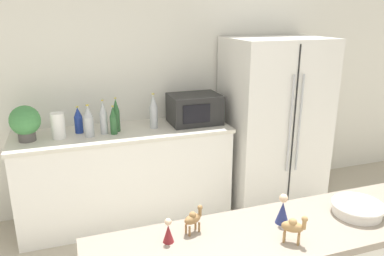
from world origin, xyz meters
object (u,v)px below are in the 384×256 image
paper_towel_roll (58,126)px  back_bottle_0 (103,118)px  camel_figurine (294,226)px  back_bottle_2 (89,121)px  fruit_bowl (357,208)px  back_bottle_1 (116,115)px  back_bottle_3 (113,121)px  potted_plant (25,122)px  microwave (194,109)px  refrigerator (273,122)px  back_bottle_5 (78,120)px  back_bottle_4 (154,112)px  wise_man_figurine_crimson (168,232)px  wise_man_figurine_purple (283,211)px  camel_figurine_second (193,218)px

paper_towel_roll → back_bottle_0: (0.38, 0.00, 0.04)m
camel_figurine → back_bottle_2: bearing=109.2°
fruit_bowl → back_bottle_2: bearing=120.7°
back_bottle_1 → back_bottle_3: 0.09m
fruit_bowl → potted_plant: bearing=129.7°
microwave → fruit_bowl: microwave is taller
paper_towel_roll → refrigerator: bearing=-1.0°
refrigerator → microwave: bearing=173.2°
back_bottle_5 → paper_towel_roll: bearing=-148.8°
refrigerator → potted_plant: refrigerator is taller
back_bottle_0 → back_bottle_4: (0.46, 0.03, 0.01)m
microwave → back_bottle_5: (-1.08, 0.04, -0.03)m
back_bottle_4 → back_bottle_5: 0.67m
back_bottle_2 → back_bottle_5: back_bottle_2 is taller
wise_man_figurine_crimson → wise_man_figurine_purple: (0.55, -0.03, 0.02)m
back_bottle_2 → back_bottle_4: 0.59m
microwave → back_bottle_3: (-0.79, -0.10, -0.02)m
back_bottle_1 → wise_man_figurine_crimson: back_bottle_1 is taller
refrigerator → camel_figurine: size_ratio=12.46×
back_bottle_2 → fruit_bowl: back_bottle_2 is taller
back_bottle_2 → wise_man_figurine_purple: back_bottle_2 is taller
microwave → wise_man_figurine_purple: bearing=-97.3°
microwave → back_bottle_2: back_bottle_2 is taller
back_bottle_2 → refrigerator: bearing=-0.0°
paper_towel_roll → wise_man_figurine_crimson: size_ratio=1.97×
refrigerator → paper_towel_roll: 2.07m
refrigerator → camel_figurine_second: refrigerator is taller
microwave → refrigerator: bearing=-6.8°
refrigerator → back_bottle_0: 1.70m
camel_figurine → back_bottle_4: bearing=93.2°
back_bottle_4 → camel_figurine: back_bottle_4 is taller
wise_man_figurine_crimson → back_bottle_4: bearing=78.5°
microwave → wise_man_figurine_crimson: size_ratio=4.23×
paper_towel_roll → camel_figurine: paper_towel_roll is taller
fruit_bowl → wise_man_figurine_crimson: bearing=175.4°
back_bottle_1 → wise_man_figurine_crimson: size_ratio=2.73×
wise_man_figurine_purple → back_bottle_4: bearing=94.7°
refrigerator → wise_man_figurine_purple: (-1.07, -1.87, 0.19)m
paper_towel_roll → back_bottle_3: 0.46m
potted_plant → camel_figurine: bearing=-59.8°
microwave → fruit_bowl: 2.02m
back_bottle_4 → potted_plant: bearing=-179.3°
paper_towel_roll → back_bottle_5: (0.17, 0.10, 0.00)m
back_bottle_0 → back_bottle_5: bearing=153.9°
wise_man_figurine_purple → camel_figurine_second: bearing=171.8°
back_bottle_2 → fruit_bowl: (1.14, -1.92, -0.02)m
back_bottle_3 → wise_man_figurine_purple: back_bottle_3 is taller
back_bottle_5 → refrigerator: bearing=-4.2°
microwave → back_bottle_3: size_ratio=1.86×
back_bottle_2 → wise_man_figurine_purple: size_ratio=1.91×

